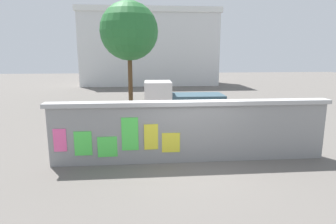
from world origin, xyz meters
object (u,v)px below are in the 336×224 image
(auto_rickshaw_truck, at_px, (179,102))
(tree_roadside, at_px, (129,31))
(bicycle_near, at_px, (109,118))
(motorcycle, at_px, (240,125))
(person_walking, at_px, (114,121))

(auto_rickshaw_truck, distance_m, tree_roadside, 6.19)
(auto_rickshaw_truck, height_order, tree_roadside, tree_roadside)
(auto_rickshaw_truck, distance_m, bicycle_near, 3.25)
(motorcycle, height_order, bicycle_near, bicycle_near)
(motorcycle, bearing_deg, auto_rickshaw_truck, 124.11)
(person_walking, bearing_deg, bicycle_near, 99.34)
(motorcycle, xyz_separation_m, bicycle_near, (-5.04, 2.17, -0.10))
(motorcycle, distance_m, person_walking, 4.67)
(tree_roadside, bearing_deg, auto_rickshaw_truck, -62.06)
(motorcycle, height_order, tree_roadside, tree_roadside)
(auto_rickshaw_truck, relative_size, person_walking, 2.24)
(person_walking, bearing_deg, auto_rickshaw_truck, 56.87)
(bicycle_near, bearing_deg, motorcycle, -23.31)
(motorcycle, xyz_separation_m, tree_roadside, (-4.31, 7.35, 3.88))
(auto_rickshaw_truck, relative_size, motorcycle, 1.93)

